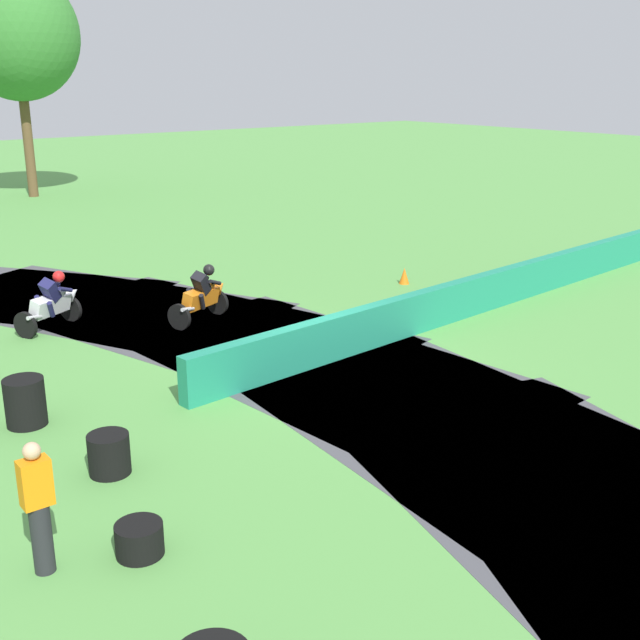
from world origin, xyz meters
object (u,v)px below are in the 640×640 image
at_px(tire_stack_mid_a, 139,539).
at_px(tire_stack_mid_b, 109,454).
at_px(motorcycle_lead_orange, 203,294).
at_px(track_marshal, 38,508).
at_px(tire_stack_far, 25,402).
at_px(motorcycle_chase_white, 53,301).
at_px(traffic_cone, 404,276).

height_order(tire_stack_mid_a, tire_stack_mid_b, tire_stack_mid_b).
xyz_separation_m(motorcycle_lead_orange, tire_stack_mid_b, (-4.77, -5.56, -0.35)).
bearing_deg(track_marshal, tire_stack_mid_b, 48.14).
xyz_separation_m(tire_stack_mid_b, tire_stack_far, (-0.38, 2.39, 0.10)).
bearing_deg(tire_stack_mid_b, track_marshal, -131.86).
xyz_separation_m(motorcycle_chase_white, traffic_cone, (8.97, -1.93, -0.42)).
height_order(motorcycle_chase_white, track_marshal, track_marshal).
height_order(motorcycle_lead_orange, tire_stack_far, motorcycle_lead_orange).
xyz_separation_m(motorcycle_lead_orange, tire_stack_mid_a, (-5.33, -7.69, -0.45)).
bearing_deg(tire_stack_mid_b, tire_stack_mid_a, -104.81).
xyz_separation_m(tire_stack_far, track_marshal, (-1.19, -4.15, 0.42)).
relative_size(motorcycle_chase_white, track_marshal, 1.06).
relative_size(motorcycle_lead_orange, track_marshal, 1.06).
xyz_separation_m(tire_stack_mid_a, track_marshal, (-1.01, 0.37, 0.62)).
xyz_separation_m(tire_stack_mid_a, tire_stack_mid_b, (0.56, 2.12, 0.10)).
bearing_deg(tire_stack_mid_b, motorcycle_lead_orange, 49.36).
xyz_separation_m(motorcycle_lead_orange, tire_stack_far, (-5.16, -3.17, -0.25)).
xyz_separation_m(tire_stack_mid_b, track_marshal, (-1.58, -1.76, 0.52)).
bearing_deg(motorcycle_lead_orange, tire_stack_far, -148.39).
xyz_separation_m(motorcycle_chase_white, tire_stack_mid_a, (-2.41, -9.25, -0.44)).
height_order(motorcycle_chase_white, traffic_cone, motorcycle_chase_white).
height_order(motorcycle_lead_orange, tire_stack_mid_b, motorcycle_lead_orange).
distance_m(tire_stack_mid_b, track_marshal, 2.42).
distance_m(motorcycle_chase_white, tire_stack_far, 5.25).
height_order(tire_stack_mid_a, traffic_cone, traffic_cone).
xyz_separation_m(tire_stack_mid_b, traffic_cone, (10.82, 5.20, -0.08)).
bearing_deg(traffic_cone, tire_stack_mid_b, -154.33).
distance_m(tire_stack_far, track_marshal, 4.33).
bearing_deg(track_marshal, tire_stack_far, 73.97).
height_order(motorcycle_lead_orange, tire_stack_mid_a, motorcycle_lead_orange).
height_order(tire_stack_mid_a, track_marshal, track_marshal).
distance_m(tire_stack_mid_b, traffic_cone, 12.00).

